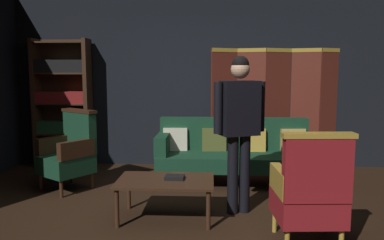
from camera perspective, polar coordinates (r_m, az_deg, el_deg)
ground_plane at (r=4.15m, az=-0.61°, el=-14.54°), size 10.00×10.00×0.00m
back_wall at (r=6.30m, az=0.81°, el=5.93°), size 7.20×0.10×2.80m
folding_screen at (r=6.28m, az=12.57°, el=1.96°), size 2.13×0.35×1.90m
bookshelf at (r=6.52m, az=-18.56°, el=2.71°), size 0.90×0.32×2.05m
velvet_couch at (r=5.42m, az=6.21°, el=-4.37°), size 2.12×0.78×0.88m
coffee_table at (r=4.07m, az=-3.94°, el=-9.40°), size 1.00×0.64×0.42m
armchair_gilt_accent at (r=3.57m, az=17.03°, el=-10.15°), size 0.62×0.61×1.04m
armchair_wing_left at (r=5.30m, az=-17.63°, el=-4.55°), size 0.80×0.80×1.04m
standing_figure at (r=4.14m, az=7.04°, el=0.03°), size 0.55×0.35×1.70m
book_black_cloth at (r=4.07m, az=-2.58°, el=-8.48°), size 0.21×0.16×0.04m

